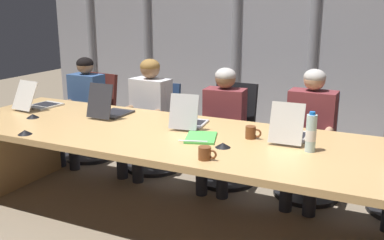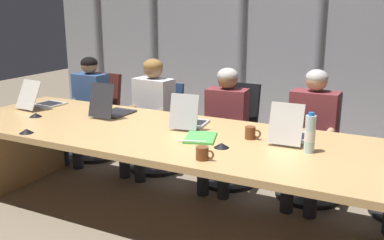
{
  "view_description": "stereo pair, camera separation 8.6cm",
  "coord_description": "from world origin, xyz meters",
  "views": [
    {
      "loc": [
        1.51,
        -2.92,
        1.73
      ],
      "look_at": [
        0.07,
        0.09,
        0.84
      ],
      "focal_mm": 41.37,
      "sensor_mm": 36.0,
      "label": 1
    },
    {
      "loc": [
        1.58,
        -2.88,
        1.73
      ],
      "look_at": [
        0.07,
        0.09,
        0.84
      ],
      "focal_mm": 41.37,
      "sensor_mm": 36.0,
      "label": 2
    }
  ],
  "objects": [
    {
      "name": "office_chair_center",
      "position": [
        0.02,
        1.02,
        0.35
      ],
      "size": [
        0.6,
        0.6,
        0.96
      ],
      "rotation": [
        0.0,
        0.0,
        -1.6
      ],
      "color": "black",
      "rests_on": "ground_plane"
    },
    {
      "name": "laptop_left_mid",
      "position": [
        -0.83,
        0.24,
        0.8
      ],
      "size": [
        0.25,
        0.41,
        0.31
      ],
      "rotation": [
        0.0,
        0.0,
        1.56
      ],
      "color": "#2D2D33",
      "rests_on": "conference_table"
    },
    {
      "name": "conference_mic_middle",
      "position": [
        -1.4,
        -0.11,
        0.76
      ],
      "size": [
        0.11,
        0.11,
        0.03
      ],
      "primitive_type": "cone",
      "color": "black",
      "rests_on": "conference_table"
    },
    {
      "name": "person_right_mid",
      "position": [
        0.83,
        0.87,
        0.67
      ],
      "size": [
        0.42,
        0.55,
        1.18
      ],
      "rotation": [
        0.0,
        0.0,
        -1.58
      ],
      "color": "brown",
      "rests_on": "ground_plane"
    },
    {
      "name": "spiral_notepad",
      "position": [
        0.2,
        -0.03,
        0.75
      ],
      "size": [
        0.3,
        0.36,
        0.03
      ],
      "rotation": [
        0.0,
        0.0,
        0.31
      ],
      "color": "#4CB74C",
      "rests_on": "conference_table"
    },
    {
      "name": "conference_table",
      "position": [
        0.0,
        0.0,
        0.6
      ],
      "size": [
        3.98,
        1.21,
        0.74
      ],
      "color": "tan",
      "rests_on": "ground_plane"
    },
    {
      "name": "laptop_left_end",
      "position": [
        -1.65,
        0.21,
        0.8
      ],
      "size": [
        0.29,
        0.46,
        0.28
      ],
      "rotation": [
        0.0,
        0.0,
        1.47
      ],
      "color": "beige",
      "rests_on": "conference_table"
    },
    {
      "name": "office_chair_left_mid",
      "position": [
        -0.82,
        1.02,
        0.34
      ],
      "size": [
        0.6,
        0.6,
        0.9
      ],
      "rotation": [
        0.0,
        0.0,
        -1.48
      ],
      "color": "navy",
      "rests_on": "ground_plane"
    },
    {
      "name": "person_left_mid",
      "position": [
        -0.83,
        0.87,
        0.67
      ],
      "size": [
        0.45,
        0.57,
        1.18
      ],
      "rotation": [
        0.0,
        0.0,
        -1.67
      ],
      "color": "silver",
      "rests_on": "ground_plane"
    },
    {
      "name": "person_left_end",
      "position": [
        -1.65,
        0.86,
        0.65
      ],
      "size": [
        0.38,
        0.55,
        1.16
      ],
      "rotation": [
        0.0,
        0.0,
        -1.59
      ],
      "color": "#335184",
      "rests_on": "ground_plane"
    },
    {
      "name": "laptop_right_mid",
      "position": [
        0.81,
        0.23,
        0.8
      ],
      "size": [
        0.25,
        0.42,
        0.3
      ],
      "rotation": [
        0.0,
        0.0,
        1.6
      ],
      "color": "beige",
      "rests_on": "conference_table"
    },
    {
      "name": "conference_mic_right_side",
      "position": [
        -1.08,
        -0.52,
        0.76
      ],
      "size": [
        0.11,
        0.11,
        0.03
      ],
      "primitive_type": "cone",
      "color": "black",
      "rests_on": "conference_table"
    },
    {
      "name": "person_center",
      "position": [
        0.02,
        0.86,
        0.65
      ],
      "size": [
        0.43,
        0.57,
        1.14
      ],
      "rotation": [
        0.0,
        0.0,
        -1.49
      ],
      "color": "brown",
      "rests_on": "ground_plane"
    },
    {
      "name": "office_chair_left_end",
      "position": [
        -1.65,
        1.02,
        0.35
      ],
      "size": [
        0.6,
        0.6,
        0.95
      ],
      "rotation": [
        0.0,
        0.0,
        -1.69
      ],
      "color": "#511E19",
      "rests_on": "ground_plane"
    },
    {
      "name": "coffee_mug_near",
      "position": [
        0.42,
        -0.44,
        0.79
      ],
      "size": [
        0.13,
        0.08,
        0.09
      ],
      "color": "brown",
      "rests_on": "conference_table"
    },
    {
      "name": "water_bottle_primary",
      "position": [
        1.0,
        0.02,
        0.87
      ],
      "size": [
        0.07,
        0.07,
        0.28
      ],
      "color": "silver",
      "rests_on": "conference_table"
    },
    {
      "name": "laptop_center",
      "position": [
        -0.03,
        0.23,
        0.8
      ],
      "size": [
        0.28,
        0.4,
        0.29
      ],
      "rotation": [
        0.0,
        0.0,
        1.7
      ],
      "color": "#BCBCC1",
      "rests_on": "conference_table"
    },
    {
      "name": "coffee_mug_far",
      "position": [
        0.54,
        0.13,
        0.79
      ],
      "size": [
        0.12,
        0.08,
        0.09
      ],
      "color": "brown",
      "rests_on": "conference_table"
    },
    {
      "name": "conference_mic_left_side",
      "position": [
        0.43,
        -0.16,
        0.76
      ],
      "size": [
        0.11,
        0.11,
        0.03
      ],
      "primitive_type": "cone",
      "color": "black",
      "rests_on": "conference_table"
    },
    {
      "name": "ground_plane",
      "position": [
        0.0,
        0.0,
        0.0
      ],
      "size": [
        13.88,
        13.88,
        0.0
      ],
      "primitive_type": "plane",
      "color": "#7F705B"
    },
    {
      "name": "office_chair_right_mid",
      "position": [
        0.82,
        1.02,
        0.35
      ],
      "size": [
        0.6,
        0.6,
        0.95
      ],
      "rotation": [
        0.0,
        0.0,
        -1.49
      ],
      "color": "navy",
      "rests_on": "ground_plane"
    },
    {
      "name": "curtain_backdrop",
      "position": [
        0.0,
        2.63,
        1.51
      ],
      "size": [
        6.94,
        0.17,
        3.03
      ],
      "color": "#9999A0",
      "rests_on": "ground_plane"
    }
  ]
}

